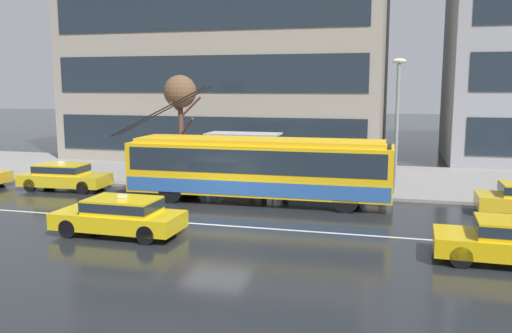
{
  "coord_description": "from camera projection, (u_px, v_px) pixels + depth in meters",
  "views": [
    {
      "loc": [
        6.74,
        -19.28,
        5.03
      ],
      "look_at": [
        0.61,
        3.68,
        1.45
      ],
      "focal_mm": 38.02,
      "sensor_mm": 36.0,
      "label": 1
    }
  ],
  "objects": [
    {
      "name": "pedestrian_at_shelter",
      "position": [
        285.0,
        156.0,
        25.2
      ],
      "size": [
        1.33,
        1.33,
        1.99
      ],
      "color": "#21222C",
      "rests_on": "sidewalk_slab"
    },
    {
      "name": "office_tower_corner_left",
      "position": [
        238.0,
        23.0,
        39.03
      ],
      "size": [
        21.15,
        14.9,
        18.86
      ],
      "color": "#9D9485",
      "rests_on": "ground_plane"
    },
    {
      "name": "pedestrian_waiting_by_pole",
      "position": [
        263.0,
        157.0,
        25.8
      ],
      "size": [
        1.25,
        1.25,
        1.89
      ],
      "color": "black",
      "rests_on": "sidewalk_slab"
    },
    {
      "name": "pedestrian_walking_past",
      "position": [
        251.0,
        162.0,
        27.51
      ],
      "size": [
        0.5,
        0.5,
        1.7
      ],
      "color": "#494E4F",
      "rests_on": "sidewalk_slab"
    },
    {
      "name": "sidewalk_slab",
      "position": [
        273.0,
        175.0,
        30.08
      ],
      "size": [
        80.0,
        10.0,
        0.14
      ],
      "primitive_type": "cube",
      "color": "gray",
      "rests_on": "ground_plane"
    },
    {
      "name": "ground_plane",
      "position": [
        216.0,
        217.0,
        20.89
      ],
      "size": [
        160.0,
        160.0,
        0.0
      ],
      "primitive_type": "plane",
      "color": "#202428"
    },
    {
      "name": "taxi_queued_behind_bus",
      "position": [
        64.0,
        175.0,
        26.15
      ],
      "size": [
        4.29,
        1.92,
        1.39
      ],
      "color": "yellow",
      "rests_on": "ground_plane"
    },
    {
      "name": "street_tree_bare",
      "position": [
        180.0,
        94.0,
        28.07
      ],
      "size": [
        2.07,
        1.71,
        5.41
      ],
      "color": "brown",
      "rests_on": "sidewalk_slab"
    },
    {
      "name": "trolleybus",
      "position": [
        259.0,
        167.0,
        23.33
      ],
      "size": [
        12.5,
        2.69,
        4.97
      ],
      "color": "yellow",
      "rests_on": "ground_plane"
    },
    {
      "name": "pedestrian_approaching_curb",
      "position": [
        224.0,
        150.0,
        27.72
      ],
      "size": [
        1.31,
        1.31,
        2.01
      ],
      "color": "#504F44",
      "rests_on": "sidewalk_slab"
    },
    {
      "name": "lane_centre_line",
      "position": [
        205.0,
        224.0,
        19.74
      ],
      "size": [
        72.0,
        0.14,
        0.01
      ],
      "primitive_type": "cube",
      "color": "silver",
      "rests_on": "ground_plane"
    },
    {
      "name": "street_lamp",
      "position": [
        397.0,
        114.0,
        24.03
      ],
      "size": [
        0.6,
        0.32,
        6.05
      ],
      "color": "gray",
      "rests_on": "sidewalk_slab"
    },
    {
      "name": "taxi_oncoming_near",
      "position": [
        120.0,
        214.0,
        18.28
      ],
      "size": [
        4.35,
        1.86,
        1.39
      ],
      "color": "yellow",
      "rests_on": "ground_plane"
    },
    {
      "name": "bus_shelter",
      "position": [
        245.0,
        145.0,
        27.34
      ],
      "size": [
        3.66,
        1.7,
        2.51
      ],
      "color": "gray",
      "rests_on": "sidewalk_slab"
    }
  ]
}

